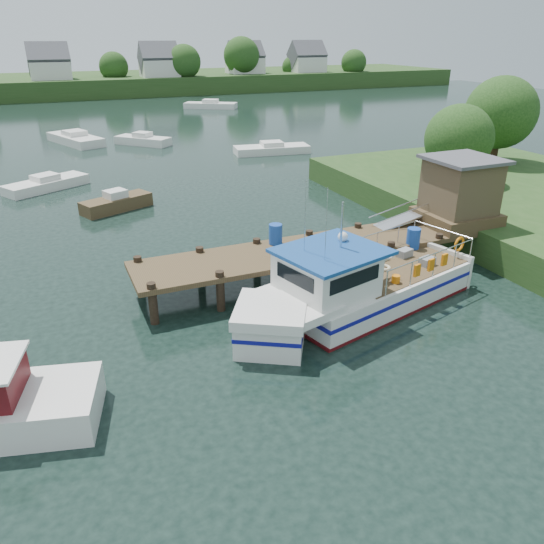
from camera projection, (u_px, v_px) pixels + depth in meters
name	position (u px, v px, depth m)	size (l,w,h in m)	color
ground_plane	(280.00, 283.00, 22.12)	(160.00, 160.00, 0.00)	black
far_shore	(82.00, 81.00, 90.20)	(140.00, 42.55, 9.22)	#29461C
dock	(413.00, 212.00, 23.56)	(16.60, 3.00, 4.78)	#4A3923
lobster_boat	(352.00, 289.00, 19.41)	(10.87, 5.39, 5.24)	silver
moored_rowboat	(116.00, 203.00, 31.08)	(4.34, 2.91, 1.20)	#4A3923
moored_far	(211.00, 105.00, 73.42)	(7.33, 5.78, 1.21)	silver
moored_a	(46.00, 184.00, 35.27)	(5.65, 4.29, 1.00)	silver
moored_b	(143.00, 140.00, 49.40)	(4.92, 5.04, 1.16)	silver
moored_c	(272.00, 149.00, 45.90)	(6.68, 3.09, 1.02)	silver
moored_d	(75.00, 139.00, 49.92)	(4.84, 7.57, 1.22)	silver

